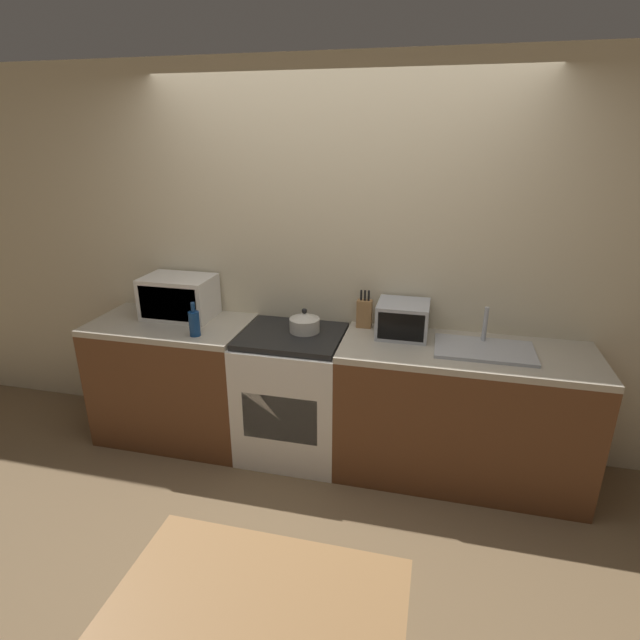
% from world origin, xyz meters
% --- Properties ---
extents(ground_plane, '(16.00, 16.00, 0.00)m').
position_xyz_m(ground_plane, '(0.00, 0.00, 0.00)').
color(ground_plane, brown).
extents(wall_back, '(10.00, 0.06, 2.60)m').
position_xyz_m(wall_back, '(0.00, 0.96, 1.30)').
color(wall_back, beige).
rests_on(wall_back, ground_plane).
extents(counter_left_run, '(1.10, 0.62, 0.90)m').
position_xyz_m(counter_left_run, '(-1.12, 0.62, 0.45)').
color(counter_left_run, brown).
rests_on(counter_left_run, ground_plane).
extents(counter_right_run, '(1.55, 0.62, 0.90)m').
position_xyz_m(counter_right_run, '(0.89, 0.62, 0.45)').
color(counter_right_run, brown).
rests_on(counter_right_run, ground_plane).
extents(stove_range, '(0.69, 0.62, 0.90)m').
position_xyz_m(stove_range, '(-0.23, 0.62, 0.45)').
color(stove_range, silver).
rests_on(stove_range, ground_plane).
extents(kettle, '(0.20, 0.20, 0.16)m').
position_xyz_m(kettle, '(-0.16, 0.67, 0.97)').
color(kettle, beige).
rests_on(kettle, stove_range).
extents(microwave, '(0.49, 0.33, 0.30)m').
position_xyz_m(microwave, '(-1.10, 0.74, 1.05)').
color(microwave, silver).
rests_on(microwave, counter_left_run).
extents(bottle, '(0.07, 0.07, 0.23)m').
position_xyz_m(bottle, '(-0.83, 0.44, 0.99)').
color(bottle, navy).
rests_on(bottle, counter_left_run).
extents(knife_block, '(0.10, 0.06, 0.26)m').
position_xyz_m(knife_block, '(0.22, 0.85, 1.00)').
color(knife_block, '#9E7042').
rests_on(knife_block, counter_right_run).
extents(toaster_oven, '(0.33, 0.30, 0.22)m').
position_xyz_m(toaster_oven, '(0.48, 0.76, 1.01)').
color(toaster_oven, '#ADAFB5').
rests_on(toaster_oven, counter_right_run).
extents(sink_basin, '(0.59, 0.35, 0.24)m').
position_xyz_m(sink_basin, '(0.99, 0.62, 0.91)').
color(sink_basin, '#ADAFB5').
rests_on(sink_basin, counter_right_run).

